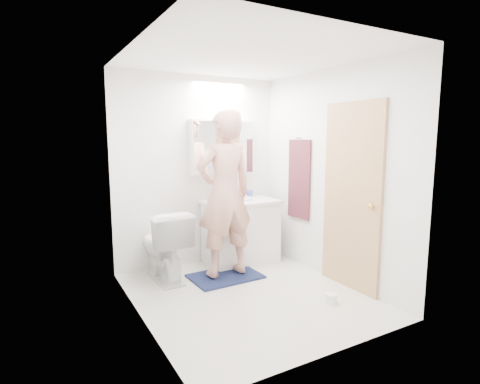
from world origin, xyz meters
TOP-DOWN VIEW (x-y plane):
  - floor at (0.00, 0.00)m, footprint 2.50×2.50m
  - ceiling at (0.00, 0.00)m, footprint 2.50×2.50m
  - wall_back at (0.00, 1.25)m, footprint 2.50×0.00m
  - wall_front at (0.00, -1.25)m, footprint 2.50×0.00m
  - wall_left at (-1.10, 0.00)m, footprint 0.00×2.50m
  - wall_right at (1.10, 0.00)m, footprint 0.00×2.50m
  - vanity_cabinet at (0.46, 0.96)m, footprint 0.90×0.55m
  - countertop at (0.46, 0.96)m, footprint 0.95×0.58m
  - sink_basin at (0.46, 0.99)m, footprint 0.36×0.36m
  - faucet at (0.46, 1.19)m, footprint 0.02×0.02m
  - medicine_cabinet at (0.30, 1.18)m, footprint 0.88×0.14m
  - mirror_panel at (0.30, 1.10)m, footprint 0.84×0.01m
  - toilet at (-0.62, 0.85)m, footprint 0.49×0.82m
  - bath_rug at (0.02, 0.55)m, footprint 0.81×0.57m
  - person at (0.02, 0.55)m, footprint 0.70×0.47m
  - door at (1.08, -0.35)m, footprint 0.04×0.80m
  - door_knob at (1.04, -0.65)m, footprint 0.06×0.06m
  - towel at (1.08, 0.55)m, footprint 0.02×0.42m
  - towel_hook at (1.07, 0.55)m, footprint 0.07×0.02m
  - soap_bottle_a at (0.16, 1.11)m, footprint 0.12×0.12m
  - soap_bottle_b at (0.29, 1.15)m, footprint 0.12×0.12m
  - toothbrush_cup at (0.70, 1.12)m, footprint 0.11×0.11m
  - toilet_paper_roll at (0.61, -0.59)m, footprint 0.11×0.11m

SIDE VIEW (x-z plane):
  - floor at x=0.00m, z-range 0.00..0.00m
  - bath_rug at x=0.02m, z-range 0.00..0.02m
  - toilet_paper_roll at x=0.61m, z-range 0.00..0.10m
  - vanity_cabinet at x=0.46m, z-range 0.00..0.78m
  - toilet at x=-0.62m, z-range 0.00..0.82m
  - countertop at x=0.46m, z-range 0.78..0.82m
  - sink_basin at x=0.46m, z-range 0.82..0.85m
  - toothbrush_cup at x=0.70m, z-range 0.82..0.91m
  - faucet at x=0.46m, z-range 0.82..0.98m
  - soap_bottle_b at x=0.29m, z-range 0.82..1.00m
  - soap_bottle_a at x=0.16m, z-range 0.82..1.05m
  - door_knob at x=1.04m, z-range 0.92..0.98m
  - person at x=0.02m, z-range 0.05..1.94m
  - door at x=1.08m, z-range 0.00..2.00m
  - towel at x=1.08m, z-range 0.60..1.60m
  - wall_back at x=0.00m, z-range -0.05..2.45m
  - wall_front at x=0.00m, z-range -0.05..2.45m
  - wall_left at x=-1.10m, z-range -0.05..2.45m
  - wall_right at x=1.10m, z-range -0.05..2.45m
  - medicine_cabinet at x=0.30m, z-range 1.15..1.85m
  - mirror_panel at x=0.30m, z-range 1.17..1.83m
  - towel_hook at x=1.07m, z-range 1.61..1.63m
  - ceiling at x=0.00m, z-range 2.40..2.40m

